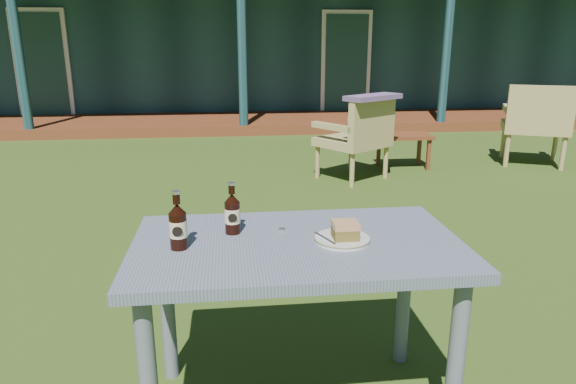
{
  "coord_description": "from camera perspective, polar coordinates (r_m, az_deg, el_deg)",
  "views": [
    {
      "loc": [
        -0.23,
        -3.33,
        1.42
      ],
      "look_at": [
        0.0,
        -1.3,
        0.82
      ],
      "focal_mm": 32.0,
      "sensor_mm": 36.0,
      "label": 1
    }
  ],
  "objects": [
    {
      "name": "ground",
      "position": [
        3.63,
        -2.37,
        -6.74
      ],
      "size": [
        80.0,
        80.0,
        0.0
      ],
      "primitive_type": "plane",
      "color": "#334916"
    },
    {
      "name": "pavilion",
      "position": [
        12.72,
        -5.78,
        17.03
      ],
      "size": [
        15.8,
        8.3,
        3.45
      ],
      "color": "#17383C",
      "rests_on": "ground"
    },
    {
      "name": "cafe_table",
      "position": [
        1.92,
        1.04,
        -8.28
      ],
      "size": [
        1.2,
        0.7,
        0.72
      ],
      "color": "slate",
      "rests_on": "ground"
    },
    {
      "name": "plate",
      "position": [
        1.89,
        6.03,
        -5.2
      ],
      "size": [
        0.2,
        0.2,
        0.01
      ],
      "color": "silver",
      "rests_on": "cafe_table"
    },
    {
      "name": "cake_slice",
      "position": [
        1.87,
        6.38,
        -4.21
      ],
      "size": [
        0.09,
        0.09,
        0.06
      ],
      "color": "brown",
      "rests_on": "plate"
    },
    {
      "name": "fork",
      "position": [
        1.87,
        4.15,
        -5.18
      ],
      "size": [
        0.06,
        0.13,
        0.0
      ],
      "primitive_type": "cube",
      "rotation": [
        0.0,
        0.0,
        0.39
      ],
      "color": "silver",
      "rests_on": "plate"
    },
    {
      "name": "cola_bottle_near",
      "position": [
        1.94,
        -6.2,
        -2.35
      ],
      "size": [
        0.06,
        0.06,
        0.2
      ],
      "color": "black",
      "rests_on": "cafe_table"
    },
    {
      "name": "cola_bottle_far",
      "position": [
        1.83,
        -12.13,
        -3.7
      ],
      "size": [
        0.06,
        0.06,
        0.21
      ],
      "color": "black",
      "rests_on": "cafe_table"
    },
    {
      "name": "bottle_cap",
      "position": [
        1.98,
        -0.65,
        -4.19
      ],
      "size": [
        0.03,
        0.03,
        0.01
      ],
      "primitive_type": "cylinder",
      "color": "silver",
      "rests_on": "cafe_table"
    },
    {
      "name": "armchair_left",
      "position": [
        5.48,
        7.85,
        6.33
      ],
      "size": [
        0.87,
        0.86,
        0.87
      ],
      "color": "#A08D50",
      "rests_on": "ground"
    },
    {
      "name": "armchair_right",
      "position": [
        6.75,
        25.88,
        7.16
      ],
      "size": [
        0.92,
        0.9,
        0.96
      ],
      "color": "#A08D50",
      "rests_on": "ground"
    },
    {
      "name": "floral_throw",
      "position": [
        5.31,
        9.46,
        10.35
      ],
      "size": [
        0.67,
        0.57,
        0.05
      ],
      "primitive_type": "cube",
      "rotation": [
        0.0,
        0.0,
        3.75
      ],
      "color": "#614872",
      "rests_on": "armchair_left"
    },
    {
      "name": "side_table",
      "position": [
        6.13,
        12.76,
        5.76
      ],
      "size": [
        0.6,
        0.4,
        0.4
      ],
      "color": "#602E17",
      "rests_on": "ground"
    }
  ]
}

